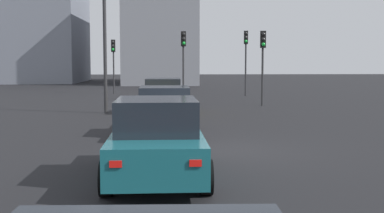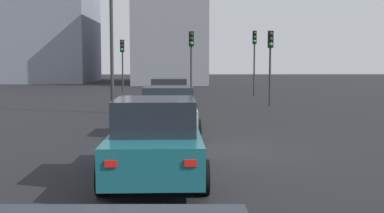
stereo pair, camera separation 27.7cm
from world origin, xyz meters
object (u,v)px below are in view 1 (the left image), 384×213
object	(u,v)px
car_teal_right_third	(157,141)
traffic_light_near_left	(183,51)
traffic_light_far_right	(263,52)
car_yellow_right_lead	(163,97)
traffic_light_near_right	(246,49)
street_lamp_kerbside	(105,18)
car_silver_right_second	(164,111)
traffic_light_far_left	(113,55)

from	to	relation	value
car_teal_right_third	traffic_light_near_left	size ratio (longest dim) A/B	1.05
car_teal_right_third	traffic_light_far_right	bearing A→B (deg)	-18.29
car_yellow_right_lead	car_teal_right_third	size ratio (longest dim) A/B	0.99
car_teal_right_third	traffic_light_near_left	distance (m)	20.59
traffic_light_near_right	car_yellow_right_lead	bearing A→B (deg)	-18.59
car_yellow_right_lead	traffic_light_near_left	bearing A→B (deg)	-7.78
street_lamp_kerbside	traffic_light_far_right	bearing A→B (deg)	-67.29
traffic_light_near_right	street_lamp_kerbside	xyz separation A→B (m)	(-11.13, 8.30, 1.15)
car_silver_right_second	car_teal_right_third	bearing A→B (deg)	178.35
car_yellow_right_lead	car_teal_right_third	xyz separation A→B (m)	(-13.06, 0.11, 0.01)
traffic_light_far_right	traffic_light_far_left	bearing A→B (deg)	-139.60
car_yellow_right_lead	street_lamp_kerbside	size ratio (longest dim) A/B	0.59
car_teal_right_third	traffic_light_near_right	size ratio (longest dim) A/B	0.98
car_silver_right_second	car_yellow_right_lead	bearing A→B (deg)	0.13
car_teal_right_third	traffic_light_far_right	xyz separation A→B (m)	(16.67, -5.40, 2.10)
car_silver_right_second	traffic_light_far_right	distance (m)	11.80
traffic_light_near_left	street_lamp_kerbside	world-z (taller)	street_lamp_kerbside
car_yellow_right_lead	street_lamp_kerbside	world-z (taller)	street_lamp_kerbside
traffic_light_near_left	traffic_light_far_left	world-z (taller)	traffic_light_near_left
car_silver_right_second	traffic_light_far_left	xyz separation A→B (m)	(21.15, 3.75, 2.11)
car_yellow_right_lead	traffic_light_near_left	size ratio (longest dim) A/B	1.04
car_silver_right_second	car_teal_right_third	xyz separation A→B (m)	(-6.32, 0.15, 0.03)
car_yellow_right_lead	traffic_light_near_left	xyz separation A→B (m)	(7.36, -1.20, 2.24)
car_silver_right_second	street_lamp_kerbside	world-z (taller)	street_lamp_kerbside
traffic_light_near_left	street_lamp_kerbside	distance (m)	8.19
car_yellow_right_lead	car_silver_right_second	size ratio (longest dim) A/B	1.01
traffic_light_far_right	street_lamp_kerbside	world-z (taller)	street_lamp_kerbside
car_yellow_right_lead	car_silver_right_second	world-z (taller)	car_yellow_right_lead
car_silver_right_second	traffic_light_far_right	bearing A→B (deg)	-27.15
car_yellow_right_lead	traffic_light_far_right	world-z (taller)	traffic_light_far_right
traffic_light_near_left	traffic_light_far_right	size ratio (longest dim) A/B	1.05
traffic_light_near_left	car_silver_right_second	bearing A→B (deg)	-12.12
car_silver_right_second	street_lamp_kerbside	size ratio (longest dim) A/B	0.58
car_yellow_right_lead	street_lamp_kerbside	xyz separation A→B (m)	(0.28, 2.67, 3.58)
traffic_light_near_left	traffic_light_near_right	world-z (taller)	traffic_light_near_right
traffic_light_near_right	traffic_light_far_left	distance (m)	9.82
traffic_light_near_right	street_lamp_kerbside	bearing A→B (deg)	-29.03
traffic_light_near_left	traffic_light_near_right	xyz separation A→B (m)	(4.04, -4.44, 0.19)
street_lamp_kerbside	car_silver_right_second	bearing A→B (deg)	-158.85
car_silver_right_second	street_lamp_kerbside	bearing A→B (deg)	20.89
car_yellow_right_lead	traffic_light_far_right	bearing A→B (deg)	-54.25
car_teal_right_third	traffic_light_far_left	distance (m)	27.78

